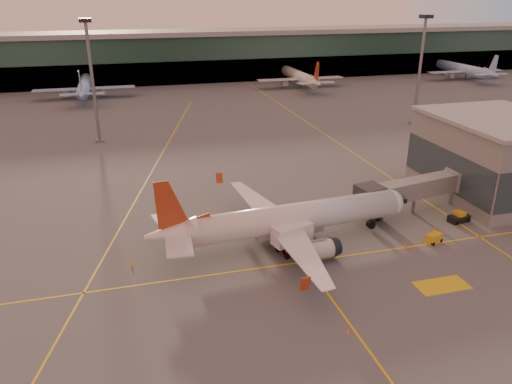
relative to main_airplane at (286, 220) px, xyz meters
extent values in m
plane|color=#4C4F54|center=(-4.19, -10.01, -3.46)|extent=(600.00, 600.00, 0.00)
cube|color=gold|center=(-4.19, -5.01, -3.46)|extent=(80.00, 0.25, 0.01)
cube|color=gold|center=(-14.19, 34.99, -3.46)|extent=(31.30, 115.98, 0.01)
cube|color=gold|center=(25.81, 59.99, -3.46)|extent=(0.25, 160.00, 0.01)
cube|color=gold|center=(0.81, -18.01, -3.46)|extent=(0.25, 30.00, 0.01)
cube|color=gold|center=(13.81, -14.01, -3.46)|extent=(6.00, 3.00, 0.01)
cube|color=#19382D|center=(-4.19, 131.99, 4.54)|extent=(400.00, 18.00, 16.00)
cube|color=gray|center=(-4.19, 131.99, 13.34)|extent=(400.00, 20.00, 1.60)
cube|color=black|center=(-4.19, 123.49, 0.54)|extent=(400.00, 1.00, 8.00)
cube|color=slate|center=(37.81, 7.99, 2.54)|extent=(18.00, 22.00, 12.00)
cube|color=#2D3D47|center=(28.86, 7.99, 1.54)|extent=(0.30, 21.60, 6.00)
cube|color=gray|center=(37.81, 7.99, 8.84)|extent=(18.40, 22.40, 0.60)
cylinder|color=slate|center=(-24.19, 55.99, 9.04)|extent=(0.70, 0.70, 25.00)
cube|color=black|center=(-24.19, 55.99, 21.74)|extent=(2.40, 2.40, 0.80)
cube|color=slate|center=(-24.19, 55.99, -3.21)|extent=(1.60, 1.60, 0.50)
cylinder|color=slate|center=(50.81, 51.99, 9.04)|extent=(0.70, 0.70, 25.00)
cube|color=black|center=(50.81, 51.99, 21.74)|extent=(2.40, 2.40, 0.80)
cube|color=slate|center=(50.81, 51.99, -3.21)|extent=(1.60, 1.60, 0.50)
cylinder|color=silver|center=(1.21, 0.09, 0.19)|extent=(28.68, 5.66, 3.66)
sphere|color=silver|center=(15.42, 1.09, 0.19)|extent=(3.58, 3.58, 3.58)
cube|color=black|center=(16.46, 1.16, 0.65)|extent=(1.81, 2.49, 0.64)
cone|color=silver|center=(-14.73, -1.04, 0.47)|extent=(6.48, 3.91, 3.47)
cube|color=silver|center=(-14.17, -4.14, 0.56)|extent=(3.35, 6.10, 0.18)
cylinder|color=silver|center=(2.30, -5.41, -1.82)|extent=(3.98, 2.64, 2.38)
cylinder|color=black|center=(-0.70, -2.43, -2.64)|extent=(1.73, 1.39, 1.65)
cylinder|color=black|center=(-0.70, -2.43, -2.14)|extent=(0.33, 0.33, 1.01)
cube|color=silver|center=(-14.61, 2.10, 0.56)|extent=(4.12, 6.39, 0.18)
cylinder|color=silver|center=(1.51, 5.68, -1.82)|extent=(3.98, 2.64, 2.38)
cylinder|color=black|center=(-1.04, 2.31, -2.64)|extent=(1.73, 1.39, 1.65)
cylinder|color=black|center=(-1.04, 2.31, -2.14)|extent=(0.33, 0.33, 1.01)
cube|color=slate|center=(0.17, 0.01, -1.00)|extent=(9.22, 3.56, 1.46)
cylinder|color=black|center=(12.65, 0.89, -2.64)|extent=(1.20, 0.81, 1.15)
cube|color=slate|center=(21.37, 4.37, 0.49)|extent=(17.36, 5.79, 2.70)
cube|color=#2D3035|center=(13.44, 3.35, 0.49)|extent=(3.98, 3.98, 3.00)
cube|color=#2D3035|center=(14.94, 4.25, -2.26)|extent=(1.60, 2.40, 2.40)
cylinder|color=black|center=(14.94, 3.15, -3.06)|extent=(0.80, 0.40, 0.80)
cylinder|color=black|center=(14.94, 5.35, -3.06)|extent=(0.80, 0.40, 0.80)
cylinder|color=slate|center=(21.37, 4.37, -2.14)|extent=(0.50, 0.50, 2.66)
cylinder|color=slate|center=(29.81, 5.99, 0.49)|extent=(4.40, 4.40, 3.00)
cylinder|color=slate|center=(29.81, 5.99, -2.14)|extent=(2.40, 2.40, 2.66)
cube|color=red|center=(0.23, -2.38, -2.81)|extent=(3.23, 2.73, 1.30)
cube|color=silver|center=(-0.02, -2.45, -0.77)|extent=(5.43, 3.40, 2.43)
cylinder|color=black|center=(-1.01, -3.79, -3.07)|extent=(0.83, 0.50, 0.78)
cylinder|color=black|center=(2.01, -2.99, -3.07)|extent=(0.83, 0.50, 0.78)
cube|color=gold|center=(18.87, -4.71, -2.84)|extent=(2.40, 1.93, 1.25)
cylinder|color=black|center=(18.28, -5.50, -3.20)|extent=(0.58, 0.43, 0.52)
cylinder|color=black|center=(19.84, -4.89, -3.20)|extent=(0.58, 0.43, 0.52)
cube|color=black|center=(26.07, -0.01, -2.98)|extent=(3.25, 2.12, 0.97)
cube|color=gold|center=(26.07, -0.01, -2.32)|extent=(1.48, 1.62, 0.79)
cylinder|color=black|center=(25.16, -0.91, -3.16)|extent=(0.66, 0.38, 0.62)
cylinder|color=black|center=(27.24, -0.51, -3.16)|extent=(0.66, 0.38, 0.62)
cone|color=orange|center=(21.09, -1.61, -3.22)|extent=(0.38, 0.38, 0.48)
cube|color=orange|center=(21.09, -1.61, -3.45)|extent=(0.33, 0.33, 0.03)
cone|color=orange|center=(-19.57, -0.56, -3.20)|extent=(0.42, 0.42, 0.53)
cube|color=orange|center=(-19.57, -0.56, -3.45)|extent=(0.36, 0.36, 0.03)
cone|color=orange|center=(0.12, -18.79, -3.21)|extent=(0.40, 0.40, 0.52)
cube|color=orange|center=(0.12, -18.79, -3.45)|extent=(0.35, 0.35, 0.03)
cone|color=orange|center=(-1.04, 16.26, -3.17)|extent=(0.45, 0.45, 0.58)
cube|color=orange|center=(-1.04, 16.26, -3.45)|extent=(0.39, 0.39, 0.03)
cone|color=orange|center=(14.46, -5.14, -3.15)|extent=(0.50, 0.50, 0.63)
cube|color=orange|center=(14.46, -5.14, -3.45)|extent=(0.43, 0.43, 0.03)
camera|label=1|loc=(-18.94, -54.70, 27.18)|focal=35.00mm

